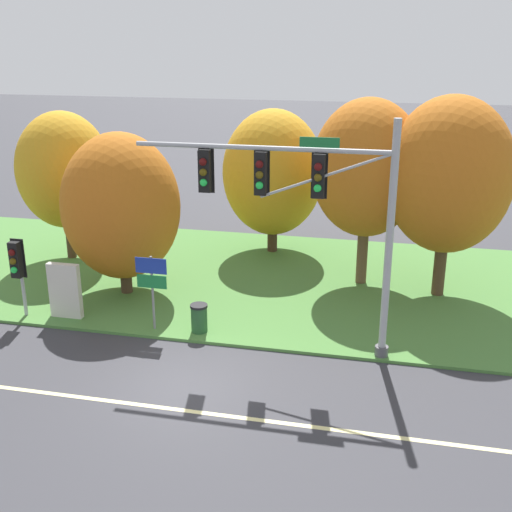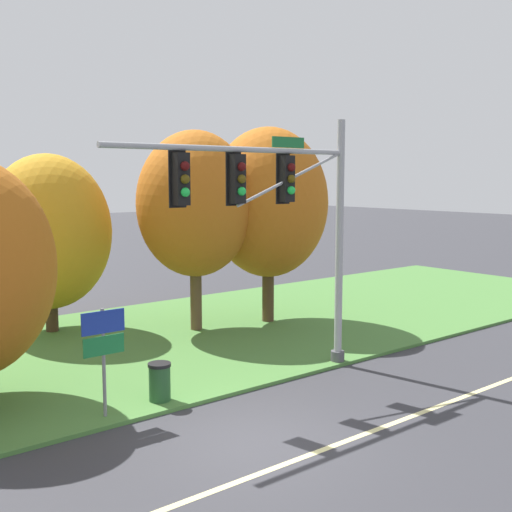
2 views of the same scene
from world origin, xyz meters
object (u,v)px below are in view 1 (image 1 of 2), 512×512
object	(u,v)px
tree_left_of_mast	(121,207)
tree_behind_signpost	(273,173)
info_kiosk	(65,291)
tree_mid_verge	(367,169)
trash_bin	(199,318)
route_sign_post	(152,280)
pedestrian_signal_near_kerb	(17,263)
traffic_signal_mast	(308,200)
tree_tall_centre	(449,176)
tree_nearest_road	(64,170)

from	to	relation	value
tree_left_of_mast	tree_behind_signpost	bearing A→B (deg)	53.59
tree_behind_signpost	info_kiosk	world-z (taller)	tree_behind_signpost
tree_mid_verge	trash_bin	size ratio (longest dim) A/B	7.53
tree_behind_signpost	route_sign_post	bearing A→B (deg)	-104.22
pedestrian_signal_near_kerb	tree_behind_signpost	bearing A→B (deg)	51.94
tree_left_of_mast	tree_mid_verge	world-z (taller)	tree_mid_verge
traffic_signal_mast	pedestrian_signal_near_kerb	size ratio (longest dim) A/B	2.77
traffic_signal_mast	tree_behind_signpost	distance (m)	9.40
route_sign_post	trash_bin	xyz separation A→B (m)	(1.49, 0.13, -1.22)
tree_behind_signpost	trash_bin	world-z (taller)	tree_behind_signpost
traffic_signal_mast	info_kiosk	world-z (taller)	traffic_signal_mast
tree_mid_verge	pedestrian_signal_near_kerb	bearing A→B (deg)	-152.12
pedestrian_signal_near_kerb	tree_tall_centre	xyz separation A→B (m)	(13.79, 5.20, 2.50)
tree_nearest_road	trash_bin	world-z (taller)	tree_nearest_road
route_sign_post	info_kiosk	world-z (taller)	route_sign_post
route_sign_post	tree_tall_centre	bearing A→B (deg)	29.16
tree_tall_centre	trash_bin	size ratio (longest dim) A/B	7.75
pedestrian_signal_near_kerb	route_sign_post	xyz separation A→B (m)	(4.67, 0.11, -0.24)
pedestrian_signal_near_kerb	route_sign_post	bearing A→B (deg)	1.36
tree_left_of_mast	tree_behind_signpost	xyz separation A→B (m)	(4.34, 5.89, 0.22)
tree_nearest_road	tree_left_of_mast	size ratio (longest dim) A/B	1.05
tree_behind_signpost	info_kiosk	xyz separation A→B (m)	(-5.42, -8.41, -2.55)
tree_left_of_mast	pedestrian_signal_near_kerb	bearing A→B (deg)	-131.24
tree_tall_centre	traffic_signal_mast	bearing A→B (deg)	-127.84
route_sign_post	tree_tall_centre	size ratio (longest dim) A/B	0.35
pedestrian_signal_near_kerb	traffic_signal_mast	bearing A→B (deg)	-0.89
route_sign_post	tree_mid_verge	world-z (taller)	tree_mid_verge
pedestrian_signal_near_kerb	tree_nearest_road	bearing A→B (deg)	102.89
trash_bin	route_sign_post	bearing A→B (deg)	-175.01
tree_mid_verge	tree_tall_centre	distance (m)	2.90
pedestrian_signal_near_kerb	tree_mid_verge	size ratio (longest dim) A/B	0.39
tree_left_of_mast	trash_bin	bearing A→B (deg)	-35.78
traffic_signal_mast	route_sign_post	xyz separation A→B (m)	(-4.96, 0.26, -2.95)
tree_left_of_mast	info_kiosk	xyz separation A→B (m)	(-1.07, -2.52, -2.33)
info_kiosk	trash_bin	bearing A→B (deg)	-1.29
tree_mid_verge	info_kiosk	xyz separation A→B (m)	(-9.50, -5.44, -3.50)
tree_mid_verge	traffic_signal_mast	bearing A→B (deg)	-102.46
tree_left_of_mast	tree_mid_verge	distance (m)	9.00
tree_behind_signpost	tree_tall_centre	bearing A→B (deg)	-27.20
route_sign_post	tree_nearest_road	xyz separation A→B (m)	(-6.05, 5.93, 2.08)
route_sign_post	tree_behind_signpost	size ratio (longest dim) A/B	0.40
pedestrian_signal_near_kerb	route_sign_post	size ratio (longest dim) A/B	1.10
tree_tall_centre	info_kiosk	world-z (taller)	tree_tall_centre
pedestrian_signal_near_kerb	tree_tall_centre	bearing A→B (deg)	20.66
pedestrian_signal_near_kerb	info_kiosk	bearing A→B (deg)	13.52
tree_nearest_road	route_sign_post	bearing A→B (deg)	-44.43
tree_mid_verge	trash_bin	xyz separation A→B (m)	(-4.78, -5.55, -3.97)
tree_behind_signpost	tree_mid_verge	distance (m)	5.14
tree_nearest_road	trash_bin	size ratio (longest dim) A/B	6.66
tree_tall_centre	tree_left_of_mast	bearing A→B (deg)	-168.32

